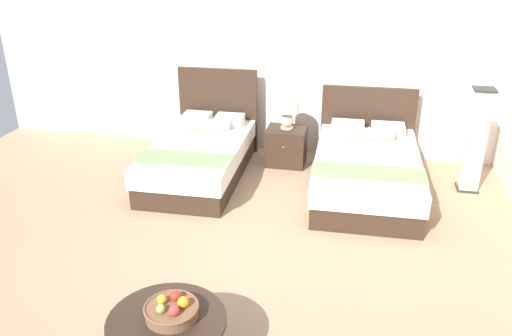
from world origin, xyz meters
The scene contains 9 objects.
ground_plane centered at (0.00, 0.00, -0.01)m, with size 9.42×9.43×0.02m, color #9E7F60.
wall_back centered at (0.00, 2.91, 1.34)m, with size 9.42×0.12×2.69m, color silver.
bed_near_window centered at (-1.09, 1.67, 0.29)m, with size 1.20×2.17×1.24m.
bed_near_corner centered at (1.09, 1.66, 0.29)m, with size 1.33×2.22×1.08m.
nightstand centered at (-0.03, 2.28, 0.26)m, with size 0.54×0.49×0.52m.
table_lamp centered at (-0.03, 2.30, 0.78)m, with size 0.33×0.33×0.39m.
coffee_table centered at (-0.27, -1.71, 0.33)m, with size 0.86×0.86×0.46m.
fruit_bowl centered at (-0.24, -1.67, 0.52)m, with size 0.40×0.40×0.16m.
floor_lamp_corner centered at (2.37, 1.94, 0.66)m, with size 0.26×0.26×1.33m.
Camera 1 is at (0.95, -4.42, 2.92)m, focal length 36.13 mm.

